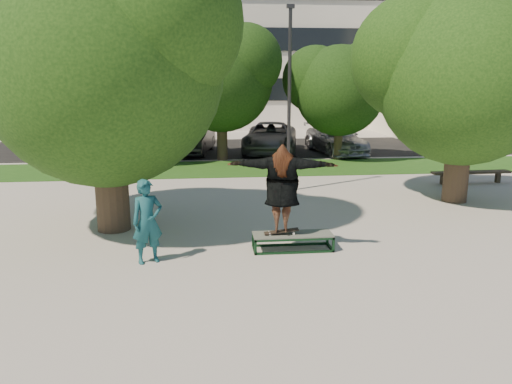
{
  "coord_description": "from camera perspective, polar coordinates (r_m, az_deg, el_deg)",
  "views": [
    {
      "loc": [
        -1.84,
        -11.63,
        3.81
      ],
      "look_at": [
        -0.57,
        0.6,
        0.99
      ],
      "focal_mm": 35.0,
      "sensor_mm": 36.0,
      "label": 1
    }
  ],
  "objects": [
    {
      "name": "tree_right",
      "position": [
        16.64,
        22.46,
        12.93
      ],
      "size": [
        6.24,
        5.33,
        6.51
      ],
      "color": "#38281E",
      "rests_on": "ground"
    },
    {
      "name": "ground",
      "position": [
        12.38,
        2.92,
        -5.05
      ],
      "size": [
        120.0,
        120.0,
        0.0
      ],
      "primitive_type": "plane",
      "color": "#A49F96",
      "rests_on": "ground"
    },
    {
      "name": "tree_left",
      "position": [
        12.97,
        -17.44,
        15.03
      ],
      "size": [
        6.96,
        5.95,
        7.12
      ],
      "color": "#38281E",
      "rests_on": "ground"
    },
    {
      "name": "car_silver_b",
      "position": [
        26.32,
        9.06,
        6.0
      ],
      "size": [
        2.78,
        5.25,
        1.45
      ],
      "primitive_type": "imported",
      "rotation": [
        0.0,
        0.0,
        0.16
      ],
      "color": "#A2A3A7",
      "rests_on": "asphalt_strip"
    },
    {
      "name": "grass_strip",
      "position": [
        21.66,
        1.7,
        2.78
      ],
      "size": [
        30.0,
        4.0,
        0.02
      ],
      "primitive_type": "cube",
      "color": "#194513",
      "rests_on": "ground"
    },
    {
      "name": "grind_box",
      "position": [
        11.39,
        4.21,
        -5.67
      ],
      "size": [
        1.8,
        0.6,
        0.38
      ],
      "color": "#11341A",
      "rests_on": "ground"
    },
    {
      "name": "car_dark",
      "position": [
        25.94,
        -7.17,
        6.07
      ],
      "size": [
        2.38,
        4.88,
        1.54
      ],
      "primitive_type": "imported",
      "rotation": [
        0.0,
        0.0,
        -0.17
      ],
      "color": "black",
      "rests_on": "asphalt_strip"
    },
    {
      "name": "lamppost",
      "position": [
        16.88,
        3.82,
        10.63
      ],
      "size": [
        0.25,
        0.15,
        6.11
      ],
      "color": "#2D2D30",
      "rests_on": "ground"
    },
    {
      "name": "bench",
      "position": [
        20.04,
        23.36,
        1.99
      ],
      "size": [
        3.0,
        0.51,
        0.46
      ],
      "rotation": [
        0.0,
        0.0,
        0.04
      ],
      "color": "#453929",
      "rests_on": "ground"
    },
    {
      "name": "side_building",
      "position": [
        39.05,
        25.19,
        11.98
      ],
      "size": [
        15.0,
        10.0,
        8.0
      ],
      "primitive_type": "cube",
      "color": "silver",
      "rests_on": "ground"
    },
    {
      "name": "car_grey",
      "position": [
        26.06,
        1.67,
        6.22
      ],
      "size": [
        3.63,
        6.04,
        1.57
      ],
      "primitive_type": "imported",
      "rotation": [
        0.0,
        0.0,
        -0.19
      ],
      "color": "#5B5A5F",
      "rests_on": "asphalt_strip"
    },
    {
      "name": "bg_tree_left",
      "position": [
        23.19,
        -18.12,
        12.08
      ],
      "size": [
        5.28,
        4.51,
        5.77
      ],
      "color": "#38281E",
      "rests_on": "ground"
    },
    {
      "name": "skater_rig",
      "position": [
        11.02,
        2.98,
        0.43
      ],
      "size": [
        2.5,
        1.17,
        2.04
      ],
      "rotation": [
        0.0,
        0.0,
        2.92
      ],
      "color": "white",
      "rests_on": "grind_box"
    },
    {
      "name": "bg_tree_mid",
      "position": [
        23.72,
        -4.2,
        13.36
      ],
      "size": [
        5.76,
        4.92,
        6.24
      ],
      "color": "#38281E",
      "rests_on": "ground"
    },
    {
      "name": "car_silver_a",
      "position": [
        26.44,
        -15.19,
        5.77
      ],
      "size": [
        2.02,
        4.43,
        1.48
      ],
      "primitive_type": "imported",
      "rotation": [
        0.0,
        0.0,
        0.06
      ],
      "color": "silver",
      "rests_on": "asphalt_strip"
    },
    {
      "name": "asphalt_strip",
      "position": [
        27.95,
        -2.11,
        5.06
      ],
      "size": [
        40.0,
        8.0,
        0.01
      ],
      "primitive_type": "cube",
      "color": "black",
      "rests_on": "ground"
    },
    {
      "name": "office_building",
      "position": [
        43.81,
        -6.44,
        18.31
      ],
      "size": [
        30.0,
        14.12,
        16.0
      ],
      "color": "beige",
      "rests_on": "ground"
    },
    {
      "name": "bystander",
      "position": [
        10.64,
        -12.31,
        -3.32
      ],
      "size": [
        0.77,
        0.65,
        1.79
      ],
      "primitive_type": "imported",
      "rotation": [
        0.0,
        0.0,
        0.4
      ],
      "color": "#164E56",
      "rests_on": "ground"
    },
    {
      "name": "bg_tree_right",
      "position": [
        24.03,
        9.4,
        11.97
      ],
      "size": [
        5.04,
        4.31,
        5.43
      ],
      "color": "#38281E",
      "rests_on": "ground"
    }
  ]
}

